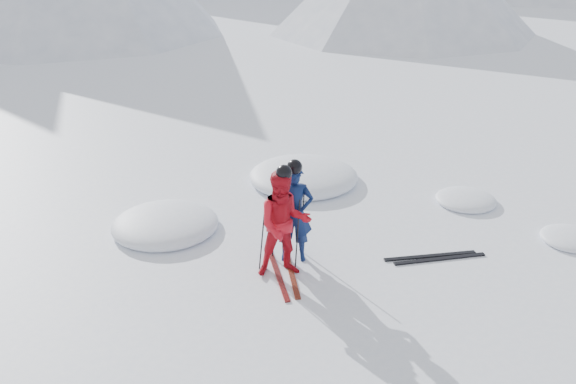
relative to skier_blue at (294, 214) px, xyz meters
name	(u,v)px	position (x,y,z in m)	size (l,w,h in m)	color
ground	(391,241)	(1.94, -0.06, -0.88)	(160.00, 160.00, 0.00)	white
skier_blue	(294,214)	(0.00, 0.00, 0.00)	(0.65, 0.42, 1.77)	#0C1B48
skier_red	(284,224)	(-0.34, -0.39, 0.05)	(0.91, 0.71, 1.87)	red
pole_blue_left	(275,228)	(-0.30, 0.15, -0.29)	(0.02, 0.02, 1.18)	black
pole_blue_right	(302,220)	(0.25, 0.25, -0.29)	(0.02, 0.02, 1.18)	black
pole_red_left	(262,237)	(-0.64, -0.14, -0.26)	(0.02, 0.02, 1.24)	black
pole_red_right	(298,234)	(-0.04, -0.24, -0.26)	(0.02, 0.02, 1.24)	black
ski_worn_left	(278,274)	(-0.46, -0.39, -0.87)	(0.09, 1.70, 0.03)	black
ski_worn_right	(291,271)	(-0.22, -0.39, -0.87)	(0.09, 1.70, 0.03)	black
ski_loose_a	(430,256)	(2.28, -0.82, -0.87)	(0.09, 1.70, 0.03)	black
ski_loose_b	(440,259)	(2.38, -0.97, -0.87)	(0.09, 1.70, 0.03)	black
snow_lumps	(287,199)	(0.79, 2.38, -0.88)	(8.56, 6.23, 0.55)	white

